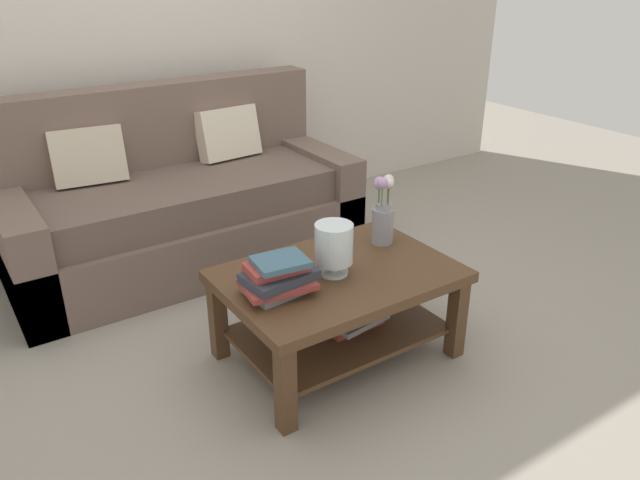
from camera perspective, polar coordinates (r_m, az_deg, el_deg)
The scene contains 7 objects.
ground_plane at distance 3.31m, azimuth -3.53°, elevation -7.60°, with size 10.00×10.00×0.00m, color gray.
back_wall at distance 4.32m, azimuth -15.83°, elevation 18.40°, with size 6.40×0.12×2.70m, color beige.
couch at distance 3.92m, azimuth -12.71°, elevation 3.19°, with size 2.08×0.90×1.06m.
coffee_table at distance 2.89m, azimuth 1.73°, elevation -5.16°, with size 1.06×0.73×0.46m.
book_stack_main at distance 2.63m, azimuth -3.86°, elevation -3.40°, with size 0.33×0.25×0.16m.
glass_hurricane_vase at distance 2.75m, azimuth 1.28°, elevation -0.48°, with size 0.17×0.17×0.24m.
flower_pitcher at distance 3.06m, azimuth 5.80°, elevation 2.39°, with size 0.11×0.12×0.35m.
Camera 1 is at (-1.38, -2.43, 1.77)m, focal length 34.78 mm.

